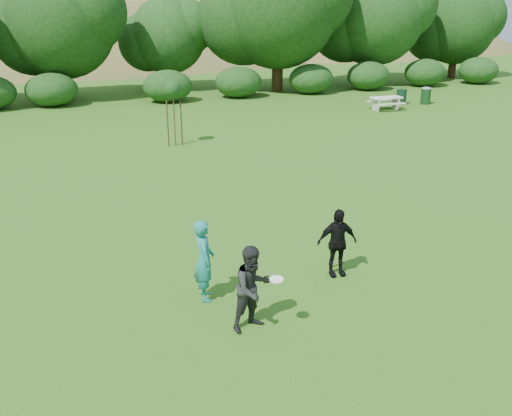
{
  "coord_description": "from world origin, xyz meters",
  "views": [
    {
      "loc": [
        -4.36,
        -9.94,
        6.14
      ],
      "look_at": [
        0.0,
        3.0,
        1.1
      ],
      "focal_mm": 40.0,
      "sensor_mm": 36.0,
      "label": 1
    }
  ],
  "objects_px": {
    "player_teal": "(204,260)",
    "player_grey": "(253,288)",
    "trash_can_near": "(401,97)",
    "sapling": "(173,91)",
    "player_black": "(337,242)",
    "trash_can_lidded": "(426,95)",
    "picnic_table": "(386,101)"
  },
  "relations": [
    {
      "from": "player_grey",
      "to": "player_black",
      "type": "xyz_separation_m",
      "value": [
        2.57,
        1.57,
        -0.05
      ]
    },
    {
      "from": "player_teal",
      "to": "player_grey",
      "type": "relative_size",
      "value": 1.04
    },
    {
      "from": "trash_can_near",
      "to": "trash_can_lidded",
      "type": "xyz_separation_m",
      "value": [
        1.45,
        -0.43,
        0.09
      ]
    },
    {
      "from": "trash_can_near",
      "to": "trash_can_lidded",
      "type": "distance_m",
      "value": 1.52
    },
    {
      "from": "player_black",
      "to": "picnic_table",
      "type": "distance_m",
      "value": 21.86
    },
    {
      "from": "player_black",
      "to": "trash_can_lidded",
      "type": "distance_m",
      "value": 24.63
    },
    {
      "from": "picnic_table",
      "to": "trash_can_lidded",
      "type": "height_order",
      "value": "trash_can_lidded"
    },
    {
      "from": "trash_can_lidded",
      "to": "picnic_table",
      "type": "bearing_deg",
      "value": -163.82
    },
    {
      "from": "player_black",
      "to": "picnic_table",
      "type": "bearing_deg",
      "value": 61.62
    },
    {
      "from": "player_grey",
      "to": "picnic_table",
      "type": "bearing_deg",
      "value": 36.1
    },
    {
      "from": "player_grey",
      "to": "trash_can_lidded",
      "type": "relative_size",
      "value": 1.66
    },
    {
      "from": "picnic_table",
      "to": "player_teal",
      "type": "bearing_deg",
      "value": -129.95
    },
    {
      "from": "trash_can_lidded",
      "to": "player_black",
      "type": "bearing_deg",
      "value": -128.97
    },
    {
      "from": "trash_can_near",
      "to": "sapling",
      "type": "relative_size",
      "value": 0.32
    },
    {
      "from": "player_teal",
      "to": "player_black",
      "type": "bearing_deg",
      "value": -84.07
    },
    {
      "from": "sapling",
      "to": "picnic_table",
      "type": "distance_m",
      "value": 14.19
    },
    {
      "from": "trash_can_near",
      "to": "sapling",
      "type": "height_order",
      "value": "sapling"
    },
    {
      "from": "player_black",
      "to": "picnic_table",
      "type": "xyz_separation_m",
      "value": [
        12.14,
        18.18,
        -0.3
      ]
    },
    {
      "from": "player_black",
      "to": "sapling",
      "type": "distance_m",
      "value": 13.76
    },
    {
      "from": "player_teal",
      "to": "player_grey",
      "type": "distance_m",
      "value": 1.57
    },
    {
      "from": "player_black",
      "to": "player_teal",
      "type": "bearing_deg",
      "value": -172.48
    },
    {
      "from": "player_black",
      "to": "picnic_table",
      "type": "relative_size",
      "value": 0.91
    },
    {
      "from": "player_teal",
      "to": "sapling",
      "type": "relative_size",
      "value": 0.64
    },
    {
      "from": "trash_can_near",
      "to": "sapling",
      "type": "distance_m",
      "value": 16.44
    },
    {
      "from": "player_grey",
      "to": "player_black",
      "type": "bearing_deg",
      "value": 14.16
    },
    {
      "from": "player_black",
      "to": "sapling",
      "type": "xyz_separation_m",
      "value": [
        -1.15,
        13.61,
        1.6
      ]
    },
    {
      "from": "player_black",
      "to": "trash_can_lidded",
      "type": "height_order",
      "value": "player_black"
    },
    {
      "from": "player_teal",
      "to": "sapling",
      "type": "xyz_separation_m",
      "value": [
        2.03,
        13.73,
        1.51
      ]
    },
    {
      "from": "player_grey",
      "to": "trash_can_near",
      "type": "distance_m",
      "value": 26.9
    },
    {
      "from": "player_grey",
      "to": "sapling",
      "type": "bearing_deg",
      "value": 67.45
    },
    {
      "from": "player_teal",
      "to": "picnic_table",
      "type": "bearing_deg",
      "value": -36.19
    },
    {
      "from": "player_grey",
      "to": "sapling",
      "type": "distance_m",
      "value": 15.33
    }
  ]
}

